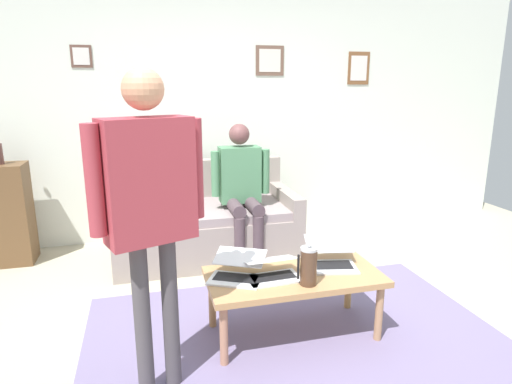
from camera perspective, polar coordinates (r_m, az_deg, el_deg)
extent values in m
plane|color=#AEA78D|center=(3.04, 3.17, -18.38)|extent=(7.68, 7.68, 0.00)
cube|color=slate|center=(3.00, 5.52, -18.85)|extent=(2.72, 1.87, 0.01)
cube|color=silver|center=(4.72, -4.93, 10.56)|extent=(7.04, 0.10, 2.70)
cube|color=brown|center=(4.79, 1.82, 16.90)|extent=(0.31, 0.02, 0.31)
cube|color=silver|center=(4.78, 1.85, 16.90)|extent=(0.23, 0.00, 0.23)
cube|color=brown|center=(4.63, -22.00, 16.23)|extent=(0.19, 0.02, 0.21)
cube|color=silver|center=(4.62, -22.02, 16.23)|extent=(0.15, 0.00, 0.16)
cube|color=brown|center=(5.18, 13.34, 15.57)|extent=(0.26, 0.02, 0.35)
cube|color=silver|center=(5.17, 13.39, 15.57)|extent=(0.20, 0.00, 0.27)
cube|color=gray|center=(4.26, -6.59, -5.57)|extent=(1.71, 0.93, 0.42)
cube|color=gray|center=(4.16, -6.64, -2.42)|extent=(1.47, 0.85, 0.08)
cube|color=gray|center=(4.51, -7.47, 1.35)|extent=(1.71, 0.14, 0.46)
cube|color=gray|center=(4.34, 3.72, -0.84)|extent=(0.12, 0.93, 0.20)
cube|color=gray|center=(4.14, -17.66, -2.23)|extent=(0.12, 0.93, 0.20)
cube|color=tan|center=(2.89, 5.02, -11.04)|extent=(1.13, 0.55, 0.04)
cylinder|color=#AB7F59|center=(3.01, 15.89, -15.03)|extent=(0.05, 0.05, 0.39)
cylinder|color=#B1795D|center=(2.69, -4.25, -18.28)|extent=(0.05, 0.05, 0.39)
cylinder|color=tan|center=(3.35, 12.08, -11.71)|extent=(0.05, 0.05, 0.39)
cylinder|color=#AA7A4B|center=(3.06, -5.79, -14.03)|extent=(0.05, 0.05, 0.39)
cube|color=silver|center=(2.79, 2.35, -11.30)|extent=(0.35, 0.22, 0.01)
cube|color=black|center=(2.80, 2.23, -11.03)|extent=(0.29, 0.14, 0.00)
cube|color=silver|center=(2.82, 1.83, -8.89)|extent=(0.35, 0.21, 0.06)
cube|color=#B2C7F4|center=(2.82, 1.85, -8.91)|extent=(0.31, 0.18, 0.05)
cube|color=silver|center=(3.00, 10.02, -9.70)|extent=(0.36, 0.30, 0.01)
cube|color=black|center=(3.01, 9.95, -9.43)|extent=(0.29, 0.19, 0.00)
cube|color=silver|center=(3.09, 9.53, -6.67)|extent=(0.36, 0.28, 0.06)
cube|color=#ADDAE7|center=(3.08, 9.54, -6.69)|extent=(0.32, 0.25, 0.05)
cube|color=silver|center=(2.78, -2.77, -11.45)|extent=(0.38, 0.33, 0.01)
cube|color=black|center=(2.79, -2.68, -11.17)|extent=(0.30, 0.24, 0.00)
cube|color=silver|center=(2.85, -2.12, -8.53)|extent=(0.38, 0.32, 0.06)
cube|color=silver|center=(2.85, -2.13, -8.55)|extent=(0.34, 0.29, 0.05)
cylinder|color=#4C3323|center=(2.70, 6.93, -9.82)|extent=(0.10, 0.10, 0.22)
cylinder|color=#B7B7BC|center=(2.66, 7.00, -7.44)|extent=(0.11, 0.11, 0.02)
sphere|color=#B2B2B7|center=(2.65, 7.02, -6.98)|extent=(0.03, 0.03, 0.03)
cube|color=black|center=(2.68, 5.59, -9.77)|extent=(0.01, 0.01, 0.16)
cube|color=brown|center=(4.59, -30.05, -2.58)|extent=(0.42, 0.32, 0.94)
cylinder|color=#494448|center=(2.42, -14.69, -16.15)|extent=(0.09, 0.09, 0.87)
cylinder|color=#494448|center=(2.47, -11.19, -15.30)|extent=(0.09, 0.09, 0.87)
cube|color=#A43642|center=(2.18, -13.97, 1.46)|extent=(0.47, 0.33, 0.61)
cylinder|color=#A43642|center=(2.10, -20.55, 1.35)|extent=(0.10, 0.10, 0.52)
cylinder|color=#A43642|center=(2.27, -7.99, 3.04)|extent=(0.10, 0.10, 0.52)
sphere|color=tan|center=(2.13, -14.67, 12.98)|extent=(0.20, 0.20, 0.20)
cylinder|color=#4E3E44|center=(3.89, 0.30, -6.75)|extent=(0.10, 0.10, 0.50)
cylinder|color=#4E3E44|center=(3.86, -2.16, -6.97)|extent=(0.10, 0.10, 0.50)
cylinder|color=#4E3E44|center=(3.96, -0.37, -1.79)|extent=(0.12, 0.40, 0.12)
cylinder|color=#4E3E44|center=(3.93, -2.78, -1.96)|extent=(0.12, 0.40, 0.12)
cube|color=#4D855B|center=(4.05, -2.17, 2.33)|extent=(0.37, 0.20, 0.52)
cylinder|color=#4D855B|center=(4.06, 1.25, 2.73)|extent=(0.08, 0.08, 0.42)
cylinder|color=#4D855B|center=(3.96, -5.37, 2.37)|extent=(0.08, 0.08, 0.42)
sphere|color=brown|center=(4.00, -2.22, 7.61)|extent=(0.19, 0.19, 0.19)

